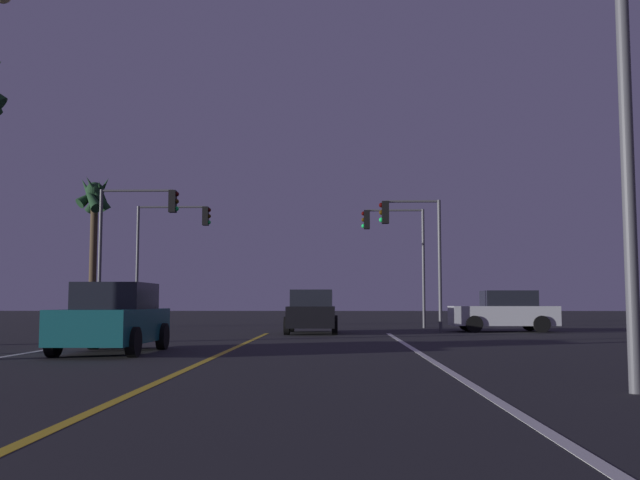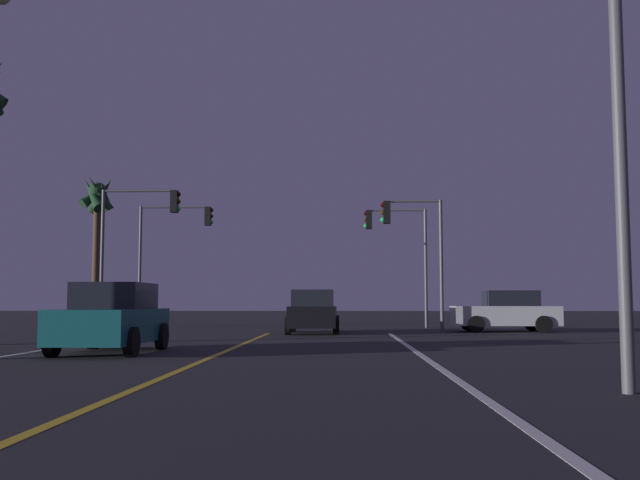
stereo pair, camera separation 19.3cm
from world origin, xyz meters
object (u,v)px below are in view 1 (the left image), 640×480
Objects in this scene: traffic_light_near_left at (137,226)px; traffic_light_far_right at (394,240)px; car_crossing_side at (504,312)px; street_lamp_right_near at (581,44)px; car_ahead_far at (312,312)px; traffic_light_near_right at (411,235)px; palm_tree_left_far at (95,206)px; car_oncoming at (113,319)px; traffic_light_far_left at (172,237)px.

traffic_light_near_left is 12.18m from traffic_light_far_right.
traffic_light_far_right is at bearing -44.39° from car_crossing_side.
street_lamp_right_near is (-3.50, -20.47, 4.04)m from car_crossing_side.
traffic_light_near_right is (3.96, 0.42, 3.11)m from car_ahead_far.
palm_tree_left_far reaches higher than traffic_light_near_right.
traffic_light_far_right is 0.75× the size of palm_tree_left_far.
traffic_light_near_right reaches higher than car_crossing_side.
street_lamp_right_near is at bearing 49.52° from car_oncoming.
car_crossing_side is (12.39, 12.88, 0.00)m from car_oncoming.
traffic_light_near_right is 5.51m from traffic_light_far_right.
street_lamp_right_near is at bearing -58.76° from traffic_light_near_left.
palm_tree_left_far is (-18.98, 4.93, 5.16)m from car_crossing_side.
car_oncoming is 12.32m from traffic_light_near_left.
street_lamp_right_near is 1.00× the size of palm_tree_left_far.
traffic_light_near_left is 1.03× the size of traffic_light_far_right.
car_oncoming is 0.57× the size of street_lamp_right_near.
traffic_light_far_left is at bearing 88.26° from traffic_light_near_left.
car_ahead_far is 9.80m from traffic_light_far_left.
car_oncoming is 0.73× the size of traffic_light_far_left.
traffic_light_near_right is 11.11m from traffic_light_near_left.
traffic_light_far_left is 0.77× the size of street_lamp_right_near.
car_ahead_far is at bearing -40.33° from traffic_light_far_left.
car_oncoming is 0.57× the size of palm_tree_left_far.
traffic_light_near_right is at bearing 92.44° from traffic_light_far_right.
traffic_light_far_left is at bearing -11.24° from palm_tree_left_far.
traffic_light_near_left is 0.77× the size of palm_tree_left_far.
car_crossing_side is 15.87m from traffic_light_far_left.
traffic_light_near_left reaches higher than traffic_light_near_right.
street_lamp_right_near reaches higher than traffic_light_near_left.
traffic_light_near_right is 12.25m from traffic_light_far_left.
car_oncoming is 17.87m from car_crossing_side.
car_ahead_far is 0.76× the size of traffic_light_far_right.
traffic_light_near_left reaches higher than car_ahead_far.
palm_tree_left_far is (-15.47, 25.40, 1.12)m from street_lamp_right_near.
car_crossing_side is 6.79m from traffic_light_far_right.
traffic_light_near_left is at bearing -58.76° from street_lamp_right_near.
traffic_light_far_left is 4.45m from palm_tree_left_far.
traffic_light_far_left is at bearing -65.10° from street_lamp_right_near.
car_ahead_far is 11.95m from car_oncoming.
traffic_light_near_left is 22.34m from street_lamp_right_near.
traffic_light_far_right reaches higher than traffic_light_near_right.
traffic_light_far_left reaches higher than traffic_light_near_right.
car_oncoming is 1.00× the size of car_crossing_side.
palm_tree_left_far is at bearing 168.76° from traffic_light_far_left.
palm_tree_left_far is at bearing 121.69° from traffic_light_near_left.
car_ahead_far is at bearing 6.01° from traffic_light_near_right.
palm_tree_left_far is at bearing -14.57° from car_crossing_side.
car_oncoming is at bearing 53.84° from traffic_light_near_right.
traffic_light_far_right reaches higher than car_ahead_far.
car_oncoming is 12.36m from street_lamp_right_near.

